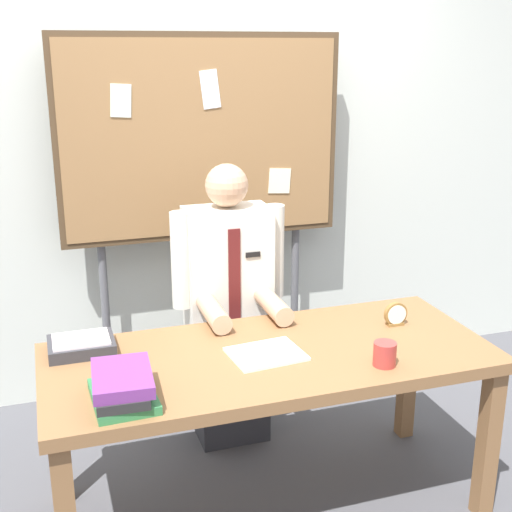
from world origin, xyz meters
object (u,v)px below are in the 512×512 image
Objects in this scene: person at (229,316)px; desk_clock at (396,315)px; desk at (270,371)px; book_stack at (122,387)px; open_notebook at (266,354)px; coffee_mug at (385,354)px; bulletin_board at (202,143)px; paper_tray at (81,345)px.

person is 0.81m from desk_clock.
desk is 5.94× the size of book_stack.
coffee_mug is at bearing -28.96° from open_notebook.
bulletin_board reaches higher than coffee_mug.
paper_tray is at bearing 156.11° from coffee_mug.
book_stack is at bearing -115.32° from bulletin_board.
desk is 16.99× the size of desk_clock.
coffee_mug reaches higher than paper_tray.
person is 0.81m from paper_tray.
desk_clock is 0.41m from coffee_mug.
person is 0.94m from coffee_mug.
desk is at bearing 38.56° from open_notebook.
book_stack is at bearing -162.06° from open_notebook.
person is (0.00, 0.61, 0.00)m from desk.
open_notebook is at bearing -20.73° from paper_tray.
open_notebook is at bearing -91.30° from bulletin_board.
coffee_mug reaches higher than open_notebook.
bulletin_board is at bearing 49.61° from paper_tray.
desk_clock is at bearing -58.30° from bulletin_board.
desk is 0.77m from paper_tray.
book_stack is 0.47m from paper_tray.
open_notebook reaches higher than desk.
desk_clock is at bearing -6.41° from paper_tray.
book_stack reaches higher than open_notebook.
desk is 0.91× the size of bulletin_board.
desk_clock is at bearing 8.59° from desk.
open_notebook is 0.74m from paper_tray.
coffee_mug is at bearing -1.88° from book_stack.
open_notebook is (-0.03, -1.11, -0.69)m from bulletin_board.
desk_clock is (0.64, 0.11, 0.04)m from open_notebook.
desk is 0.63m from desk_clock.
coffee_mug is at bearing -74.12° from bulletin_board.
bulletin_board is 1.30m from open_notebook.
person is at bearing 53.19° from book_stack.
person is at bearing 87.72° from open_notebook.
bulletin_board is at bearing 90.00° from person.
person is at bearing 27.08° from paper_tray.
person is 13.11× the size of desk_clock.
bulletin_board reaches higher than person.
desk is 0.47m from coffee_mug.
desk_clock is (1.23, 0.30, -0.01)m from book_stack.
book_stack is 1.26m from desk_clock.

